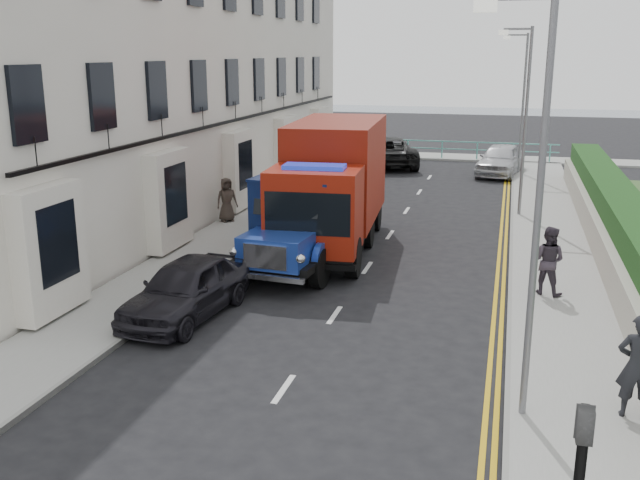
{
  "coord_description": "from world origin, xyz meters",
  "views": [
    {
      "loc": [
        3.79,
        -13.59,
        6.12
      ],
      "look_at": [
        -0.79,
        3.61,
        1.4
      ],
      "focal_mm": 40.0,
      "sensor_mm": 36.0,
      "label": 1
    }
  ],
  "objects_px": {
    "bedford_lorry": "(298,231)",
    "parked_car_front": "(186,288)",
    "lamp_near": "(532,190)",
    "pedestrian_east_near": "(638,366)",
    "red_lorry": "(333,182)",
    "lamp_far": "(521,95)",
    "lamp_mid": "(523,111)"
  },
  "relations": [
    {
      "from": "bedford_lorry",
      "to": "parked_car_front",
      "type": "distance_m",
      "value": 4.29
    },
    {
      "from": "lamp_near",
      "to": "pedestrian_east_near",
      "type": "relative_size",
      "value": 3.78
    },
    {
      "from": "bedford_lorry",
      "to": "pedestrian_east_near",
      "type": "distance_m",
      "value": 10.29
    },
    {
      "from": "red_lorry",
      "to": "pedestrian_east_near",
      "type": "relative_size",
      "value": 4.19
    },
    {
      "from": "lamp_far",
      "to": "red_lorry",
      "type": "xyz_separation_m",
      "value": [
        -5.71,
        -16.04,
        -1.88
      ]
    },
    {
      "from": "parked_car_front",
      "to": "pedestrian_east_near",
      "type": "distance_m",
      "value": 9.83
    },
    {
      "from": "red_lorry",
      "to": "pedestrian_east_near",
      "type": "xyz_separation_m",
      "value": [
        7.63,
        -9.62,
        -1.07
      ]
    },
    {
      "from": "lamp_far",
      "to": "pedestrian_east_near",
      "type": "xyz_separation_m",
      "value": [
        1.92,
        -25.66,
        -2.95
      ]
    },
    {
      "from": "lamp_near",
      "to": "lamp_mid",
      "type": "xyz_separation_m",
      "value": [
        0.0,
        16.0,
        0.0
      ]
    },
    {
      "from": "bedford_lorry",
      "to": "lamp_mid",
      "type": "bearing_deg",
      "value": 61.86
    },
    {
      "from": "lamp_mid",
      "to": "red_lorry",
      "type": "relative_size",
      "value": 0.9
    },
    {
      "from": "lamp_near",
      "to": "bedford_lorry",
      "type": "xyz_separation_m",
      "value": [
        -5.96,
        6.95,
        -2.74
      ]
    },
    {
      "from": "bedford_lorry",
      "to": "pedestrian_east_near",
      "type": "relative_size",
      "value": 3.22
    },
    {
      "from": "lamp_far",
      "to": "bedford_lorry",
      "type": "distance_m",
      "value": 20.15
    },
    {
      "from": "red_lorry",
      "to": "bedford_lorry",
      "type": "bearing_deg",
      "value": -99.06
    },
    {
      "from": "lamp_far",
      "to": "lamp_mid",
      "type": "bearing_deg",
      "value": -90.0
    },
    {
      "from": "lamp_mid",
      "to": "pedestrian_east_near",
      "type": "distance_m",
      "value": 16.05
    },
    {
      "from": "lamp_far",
      "to": "bedford_lorry",
      "type": "bearing_deg",
      "value": -107.37
    },
    {
      "from": "lamp_mid",
      "to": "bedford_lorry",
      "type": "bearing_deg",
      "value": -123.37
    },
    {
      "from": "lamp_far",
      "to": "red_lorry",
      "type": "relative_size",
      "value": 0.9
    },
    {
      "from": "parked_car_front",
      "to": "lamp_far",
      "type": "bearing_deg",
      "value": 77.66
    },
    {
      "from": "lamp_mid",
      "to": "red_lorry",
      "type": "distance_m",
      "value": 8.52
    },
    {
      "from": "bedford_lorry",
      "to": "red_lorry",
      "type": "bearing_deg",
      "value": 90.45
    },
    {
      "from": "pedestrian_east_near",
      "to": "parked_car_front",
      "type": "bearing_deg",
      "value": -13.55
    },
    {
      "from": "lamp_near",
      "to": "parked_car_front",
      "type": "height_order",
      "value": "lamp_near"
    },
    {
      "from": "lamp_far",
      "to": "pedestrian_east_near",
      "type": "distance_m",
      "value": 25.9
    },
    {
      "from": "lamp_mid",
      "to": "red_lorry",
      "type": "bearing_deg",
      "value": -133.39
    },
    {
      "from": "lamp_near",
      "to": "pedestrian_east_near",
      "type": "height_order",
      "value": "lamp_near"
    },
    {
      "from": "lamp_mid",
      "to": "bedford_lorry",
      "type": "relative_size",
      "value": 1.17
    },
    {
      "from": "lamp_mid",
      "to": "parked_car_front",
      "type": "xyz_separation_m",
      "value": [
        -7.54,
        -13.0,
        -3.29
      ]
    },
    {
      "from": "lamp_near",
      "to": "lamp_mid",
      "type": "bearing_deg",
      "value": 90.0
    },
    {
      "from": "red_lorry",
      "to": "parked_car_front",
      "type": "height_order",
      "value": "red_lorry"
    }
  ]
}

